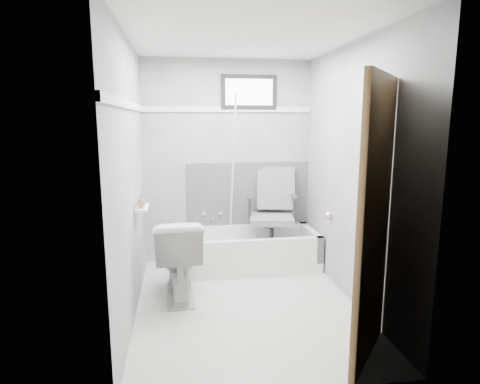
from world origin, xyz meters
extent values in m
plane|color=silver|center=(0.00, 0.00, 0.00)|extent=(2.60, 2.60, 0.00)
plane|color=silver|center=(0.00, 0.00, 2.40)|extent=(2.60, 2.60, 0.00)
cube|color=gray|center=(0.00, 1.30, 1.20)|extent=(2.00, 0.02, 2.40)
cube|color=gray|center=(0.00, -1.30, 1.20)|extent=(2.00, 0.02, 2.40)
cube|color=gray|center=(-1.00, 0.00, 1.20)|extent=(0.02, 2.60, 2.40)
cube|color=gray|center=(1.00, 0.00, 1.20)|extent=(0.02, 2.60, 2.40)
imported|color=silver|center=(-0.62, 0.25, 0.39)|extent=(0.48, 0.81, 0.78)
cube|color=#4C4C4F|center=(0.25, 1.29, 0.80)|extent=(1.50, 0.02, 0.78)
cube|color=white|center=(0.00, 1.29, 1.82)|extent=(2.00, 0.02, 0.06)
cube|color=white|center=(-0.99, 0.00, 1.82)|extent=(0.02, 2.60, 0.06)
cylinder|color=white|center=(0.02, 1.06, 1.05)|extent=(0.02, 0.62, 1.86)
cube|color=white|center=(-0.93, 0.22, 0.90)|extent=(0.10, 0.32, 0.02)
imported|color=#95724A|center=(-0.94, 0.14, 0.97)|extent=(0.05, 0.05, 0.11)
imported|color=slate|center=(-0.94, 0.28, 0.96)|extent=(0.11, 0.11, 0.10)
camera|label=1|loc=(-0.59, -3.48, 1.70)|focal=30.00mm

